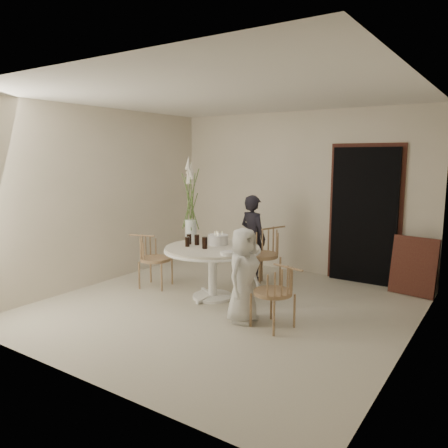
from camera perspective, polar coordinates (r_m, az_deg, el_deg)
The scene contains 18 objects.
ground at distance 5.83m, azimuth -0.08°, elevation -10.85°, with size 4.50×4.50×0.00m, color beige.
room_shell at distance 5.50m, azimuth -0.09°, elevation 5.25°, with size 4.50×4.50×4.50m.
doorway at distance 7.07m, azimuth 17.83°, elevation 1.00°, with size 1.00×0.10×2.10m, color black.
door_trim at distance 7.10m, azimuth 17.94°, elevation 1.51°, with size 1.12×0.03×2.22m, color #552D1D.
table at distance 6.04m, azimuth -1.52°, elevation -4.05°, with size 1.33×1.33×0.73m.
picture_frame at distance 6.78m, azimuth 23.53°, elevation -5.09°, with size 0.63×0.04×0.84m, color #552D1D.
chair_far at distance 6.68m, azimuth 5.67°, elevation -3.13°, with size 0.61×0.63×0.90m.
chair_right at distance 5.00m, azimuth 7.35°, elevation -8.24°, with size 0.52×0.50×0.77m.
chair_left at distance 6.70m, azimuth -9.81°, elevation -3.75°, with size 0.55×0.52×0.80m.
girl at distance 6.96m, azimuth 3.79°, elevation -1.79°, with size 0.50×0.33×1.36m, color black.
boy at distance 5.21m, azimuth 2.56°, elevation -6.71°, with size 0.56×0.36×1.14m, color silver.
birthday_cake at distance 6.16m, azimuth -0.78°, elevation -2.05°, with size 0.29×0.29×0.19m.
cola_tumbler_a at distance 6.04m, azimuth -4.81°, elevation -2.33°, with size 0.06×0.06×0.13m, color black.
cola_tumbler_b at distance 5.89m, azimuth -2.53°, elevation -2.47°, with size 0.07×0.07×0.16m, color black.
cola_tumbler_c at distance 6.20m, azimuth -4.59°, elevation -1.98°, with size 0.07×0.07×0.14m, color black.
cola_tumbler_d at distance 6.13m, azimuth -3.56°, elevation -2.08°, with size 0.07×0.07×0.15m, color black.
plate_stack at distance 5.51m, azimuth 0.43°, elevation -3.86°, with size 0.18×0.18×0.04m, color white.
flower_vase at distance 6.39m, azimuth -4.39°, elevation 2.69°, with size 0.17×0.17×1.24m.
Camera 1 is at (3.05, -4.56, 1.97)m, focal length 35.00 mm.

